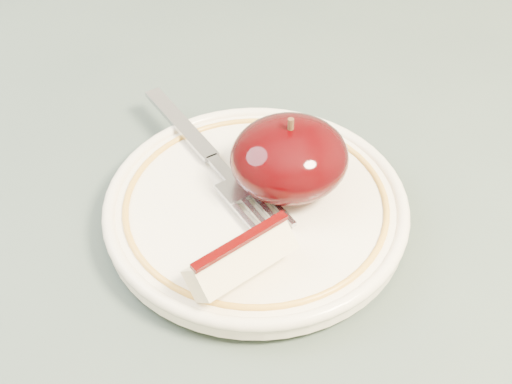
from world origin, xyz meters
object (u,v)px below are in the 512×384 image
object	(u,v)px
table	(153,349)
apple_half	(289,158)
plate	(256,207)
fork	(213,159)

from	to	relation	value
table	apple_half	world-z (taller)	apple_half
apple_half	table	bearing A→B (deg)	-164.95
apple_half	plate	bearing A→B (deg)	-159.46
table	plate	xyz separation A→B (m)	(0.09, 0.02, 0.10)
table	fork	distance (m)	0.15
plate	apple_half	size ratio (longest dim) A/B	2.57
table	plate	world-z (taller)	plate
table	plate	distance (m)	0.13
plate	fork	bearing A→B (deg)	110.60
table	apple_half	distance (m)	0.17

